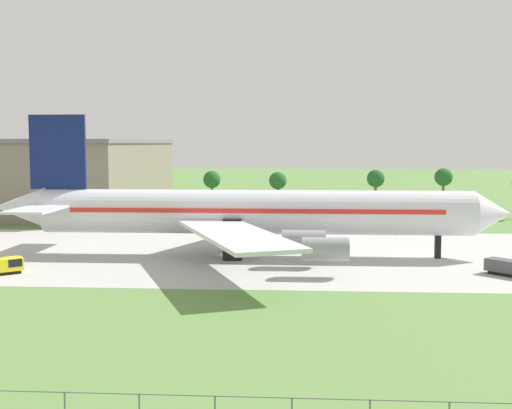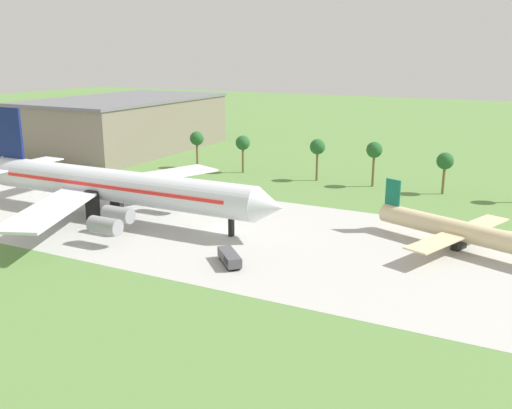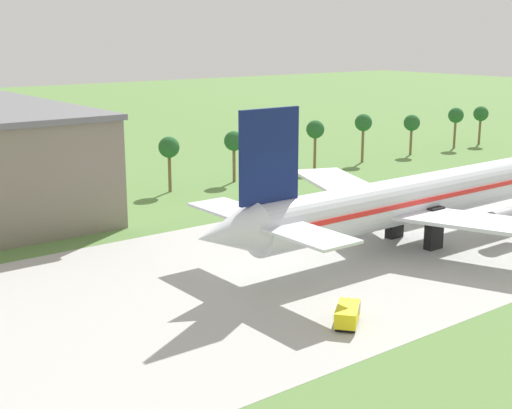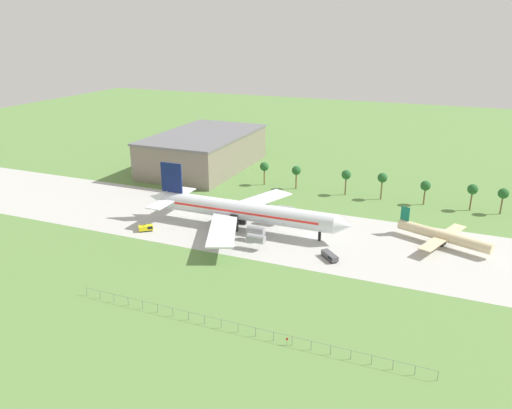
% 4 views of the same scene
% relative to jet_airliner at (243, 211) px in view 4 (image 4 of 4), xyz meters
% --- Properties ---
extents(ground_plane, '(600.00, 600.00, 0.00)m').
position_rel_jet_airliner_xyz_m(ground_plane, '(22.52, 1.97, -5.93)').
color(ground_plane, '#5B8442').
extents(taxiway_strip, '(320.00, 44.00, 0.02)m').
position_rel_jet_airliner_xyz_m(taxiway_strip, '(22.52, 1.97, -5.92)').
color(taxiway_strip, '#B2B2AD').
rests_on(taxiway_strip, ground_plane).
extents(jet_airliner, '(69.42, 55.13, 18.99)m').
position_rel_jet_airliner_xyz_m(jet_airliner, '(0.00, 0.00, 0.00)').
color(jet_airliner, silver).
rests_on(jet_airliner, ground_plane).
extents(regional_aircraft, '(27.24, 24.85, 8.97)m').
position_rel_jet_airliner_xyz_m(regional_aircraft, '(59.75, 10.54, -2.98)').
color(regional_aircraft, beige).
rests_on(regional_aircraft, ground_plane).
extents(baggage_tug, '(4.71, 4.34, 1.87)m').
position_rel_jet_airliner_xyz_m(baggage_tug, '(-27.16, -13.77, -4.90)').
color(baggage_tug, black).
rests_on(baggage_tug, ground_plane).
extents(fuel_truck, '(5.86, 5.87, 1.80)m').
position_rel_jet_airliner_xyz_m(fuel_truck, '(31.65, -11.54, -4.93)').
color(fuel_truck, black).
rests_on(fuel_truck, ground_plane).
extents(perimeter_fence, '(80.10, 0.10, 2.10)m').
position_rel_jet_airliner_xyz_m(perimeter_fence, '(22.52, -53.03, -4.48)').
color(perimeter_fence, slate).
rests_on(perimeter_fence, ground_plane).
extents(no_stopping_sign, '(0.44, 0.08, 1.68)m').
position_rel_jet_airliner_xyz_m(no_stopping_sign, '(33.54, -53.34, -4.88)').
color(no_stopping_sign, gray).
rests_on(no_stopping_sign, ground_plane).
extents(terminal_building, '(36.72, 61.20, 15.95)m').
position_rel_jet_airliner_xyz_m(terminal_building, '(-45.44, 59.28, 2.06)').
color(terminal_building, slate).
rests_on(terminal_building, ground_plane).
extents(palm_tree_row, '(91.12, 3.60, 10.17)m').
position_rel_jet_airliner_xyz_m(palm_tree_row, '(35.17, 45.76, 1.61)').
color(palm_tree_row, brown).
rests_on(palm_tree_row, ground_plane).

